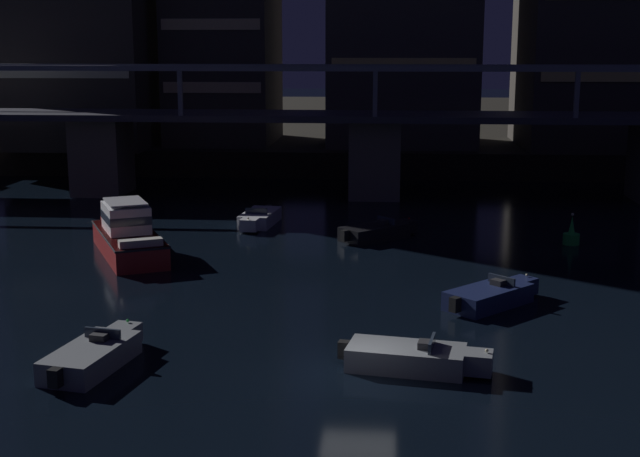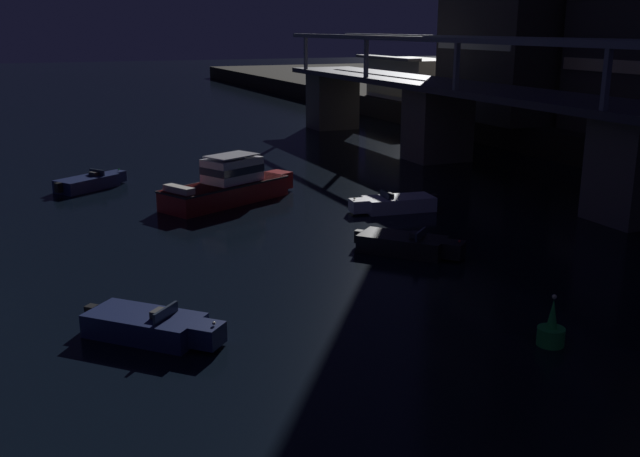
{
  "view_description": "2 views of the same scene",
  "coord_description": "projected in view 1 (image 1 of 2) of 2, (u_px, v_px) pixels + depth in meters",
  "views": [
    {
      "loc": [
        0.77,
        -26.99,
        10.66
      ],
      "look_at": [
        -2.23,
        12.6,
        2.34
      ],
      "focal_mm": 48.87,
      "sensor_mm": 36.0,
      "label": 1
    },
    {
      "loc": [
        28.3,
        5.05,
        10.07
      ],
      "look_at": [
        3.38,
        15.58,
        2.55
      ],
      "focal_mm": 40.9,
      "sensor_mm": 36.0,
      "label": 2
    }
  ],
  "objects": [
    {
      "name": "cabin_cruiser_near_left",
      "position": [
        128.0,
        234.0,
        45.41
      ],
      "size": [
        5.98,
        9.1,
        2.79
      ],
      "color": "maroon",
      "rests_on": "ground"
    },
    {
      "name": "speedboat_far_center",
      "position": [
        413.0,
        358.0,
        29.21
      ],
      "size": [
        5.23,
        2.43,
        1.16
      ],
      "color": "gray",
      "rests_on": "ground"
    },
    {
      "name": "speedboat_mid_left",
      "position": [
        377.0,
        232.0,
        49.14
      ],
      "size": [
        4.51,
        4.25,
        1.16
      ],
      "color": "black",
      "rests_on": "ground"
    },
    {
      "name": "river_bridge",
      "position": [
        375.0,
        141.0,
        62.22
      ],
      "size": [
        86.19,
        6.4,
        9.38
      ],
      "color": "#605B51",
      "rests_on": "ground"
    },
    {
      "name": "speedboat_mid_center",
      "position": [
        492.0,
        296.0,
        36.5
      ],
      "size": [
        4.36,
        4.41,
        1.16
      ],
      "color": "#19234C",
      "rests_on": "ground"
    },
    {
      "name": "far_riverbank",
      "position": [
        380.0,
        124.0,
        109.68
      ],
      "size": [
        240.0,
        80.0,
        2.2
      ],
      "primitive_type": "cube",
      "color": "black",
      "rests_on": "ground"
    },
    {
      "name": "channel_buoy",
      "position": [
        571.0,
        236.0,
        47.72
      ],
      "size": [
        0.9,
        0.9,
        1.76
      ],
      "color": "green",
      "rests_on": "ground"
    },
    {
      "name": "speedboat_far_right",
      "position": [
        94.0,
        355.0,
        29.47
      ],
      "size": [
        2.52,
        5.22,
        1.16
      ],
      "color": "gray",
      "rests_on": "ground"
    },
    {
      "name": "speedboat_mid_right",
      "position": [
        259.0,
        218.0,
        52.93
      ],
      "size": [
        2.24,
        5.23,
        1.16
      ],
      "color": "silver",
      "rests_on": "ground"
    },
    {
      "name": "ground_plane",
      "position": [
        359.0,
        378.0,
        28.58
      ],
      "size": [
        400.0,
        400.0,
        0.0
      ],
      "primitive_type": "plane",
      "color": "black"
    }
  ]
}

